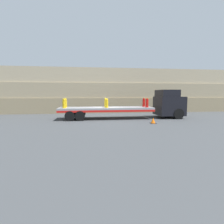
{
  "coord_description": "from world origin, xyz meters",
  "views": [
    {
      "loc": [
        -1.65,
        -17.62,
        2.49
      ],
      "look_at": [
        0.59,
        0.0,
        0.68
      ],
      "focal_mm": 28.0,
      "sensor_mm": 36.0,
      "label": 1
    }
  ],
  "objects_px": {
    "truck_cab": "(170,104)",
    "traffic_cone": "(153,121)",
    "fire_hydrant_yellow_near_1": "(107,103)",
    "fire_hydrant_yellow_far_0": "(65,103)",
    "fire_hydrant_red_far_2": "(144,102)",
    "flatbed_trailer": "(101,109)",
    "fire_hydrant_yellow_far_1": "(106,103)",
    "fire_hydrant_red_near_2": "(147,103)",
    "fire_hydrant_yellow_near_0": "(64,103)"
  },
  "relations": [
    {
      "from": "flatbed_trailer",
      "to": "fire_hydrant_yellow_near_0",
      "type": "distance_m",
      "value": 3.63
    },
    {
      "from": "traffic_cone",
      "to": "fire_hydrant_red_near_2",
      "type": "bearing_deg",
      "value": 82.34
    },
    {
      "from": "flatbed_trailer",
      "to": "fire_hydrant_red_near_2",
      "type": "distance_m",
      "value": 4.75
    },
    {
      "from": "fire_hydrant_yellow_far_0",
      "to": "traffic_cone",
      "type": "relative_size",
      "value": 1.84
    },
    {
      "from": "fire_hydrant_yellow_near_1",
      "to": "fire_hydrant_red_far_2",
      "type": "bearing_deg",
      "value": 14.52
    },
    {
      "from": "truck_cab",
      "to": "fire_hydrant_yellow_near_0",
      "type": "bearing_deg",
      "value": -177.2
    },
    {
      "from": "truck_cab",
      "to": "fire_hydrant_yellow_near_0",
      "type": "distance_m",
      "value": 10.89
    },
    {
      "from": "fire_hydrant_yellow_near_0",
      "to": "fire_hydrant_red_near_2",
      "type": "xyz_separation_m",
      "value": [
        8.21,
        0.0,
        0.0
      ]
    },
    {
      "from": "truck_cab",
      "to": "fire_hydrant_yellow_far_0",
      "type": "bearing_deg",
      "value": 177.2
    },
    {
      "from": "fire_hydrant_yellow_near_1",
      "to": "fire_hydrant_yellow_far_1",
      "type": "xyz_separation_m",
      "value": [
        0.0,
        1.06,
        0.0
      ]
    },
    {
      "from": "traffic_cone",
      "to": "truck_cab",
      "type": "bearing_deg",
      "value": 47.93
    },
    {
      "from": "fire_hydrant_yellow_far_0",
      "to": "traffic_cone",
      "type": "height_order",
      "value": "fire_hydrant_yellow_far_0"
    },
    {
      "from": "fire_hydrant_red_far_2",
      "to": "truck_cab",
      "type": "bearing_deg",
      "value": -11.25
    },
    {
      "from": "fire_hydrant_yellow_near_0",
      "to": "fire_hydrant_yellow_near_1",
      "type": "distance_m",
      "value": 4.1
    },
    {
      "from": "fire_hydrant_yellow_near_1",
      "to": "fire_hydrant_yellow_far_1",
      "type": "bearing_deg",
      "value": 90.0
    },
    {
      "from": "truck_cab",
      "to": "fire_hydrant_yellow_far_1",
      "type": "height_order",
      "value": "truck_cab"
    },
    {
      "from": "flatbed_trailer",
      "to": "fire_hydrant_red_far_2",
      "type": "relative_size",
      "value": 10.34
    },
    {
      "from": "fire_hydrant_yellow_far_1",
      "to": "fire_hydrant_yellow_far_0",
      "type": "bearing_deg",
      "value": 180.0
    },
    {
      "from": "traffic_cone",
      "to": "fire_hydrant_red_far_2",
      "type": "bearing_deg",
      "value": 84.4
    },
    {
      "from": "flatbed_trailer",
      "to": "fire_hydrant_yellow_far_1",
      "type": "height_order",
      "value": "fire_hydrant_yellow_far_1"
    },
    {
      "from": "fire_hydrant_yellow_near_1",
      "to": "fire_hydrant_yellow_far_1",
      "type": "distance_m",
      "value": 1.06
    },
    {
      "from": "fire_hydrant_yellow_near_0",
      "to": "fire_hydrant_red_far_2",
      "type": "relative_size",
      "value": 1.0
    },
    {
      "from": "truck_cab",
      "to": "traffic_cone",
      "type": "relative_size",
      "value": 5.98
    },
    {
      "from": "fire_hydrant_yellow_near_1",
      "to": "fire_hydrant_red_near_2",
      "type": "relative_size",
      "value": 1.0
    },
    {
      "from": "truck_cab",
      "to": "traffic_cone",
      "type": "xyz_separation_m",
      "value": [
        -3.05,
        -3.38,
        -1.27
      ]
    },
    {
      "from": "fire_hydrant_yellow_far_1",
      "to": "traffic_cone",
      "type": "bearing_deg",
      "value": -46.46
    },
    {
      "from": "traffic_cone",
      "to": "flatbed_trailer",
      "type": "bearing_deg",
      "value": 141.73
    },
    {
      "from": "fire_hydrant_yellow_near_0",
      "to": "fire_hydrant_red_far_2",
      "type": "xyz_separation_m",
      "value": [
        8.21,
        1.06,
        0.0
      ]
    },
    {
      "from": "traffic_cone",
      "to": "fire_hydrant_yellow_far_1",
      "type": "bearing_deg",
      "value": 133.54
    },
    {
      "from": "fire_hydrant_yellow_near_0",
      "to": "fire_hydrant_yellow_far_1",
      "type": "distance_m",
      "value": 4.24
    },
    {
      "from": "fire_hydrant_red_near_2",
      "to": "traffic_cone",
      "type": "relative_size",
      "value": 1.84
    },
    {
      "from": "fire_hydrant_yellow_far_0",
      "to": "fire_hydrant_red_far_2",
      "type": "xyz_separation_m",
      "value": [
        8.21,
        0.0,
        0.0
      ]
    },
    {
      "from": "flatbed_trailer",
      "to": "fire_hydrant_yellow_near_1",
      "type": "distance_m",
      "value": 1.02
    },
    {
      "from": "fire_hydrant_red_far_2",
      "to": "traffic_cone",
      "type": "distance_m",
      "value": 4.17
    },
    {
      "from": "truck_cab",
      "to": "fire_hydrant_yellow_far_0",
      "type": "distance_m",
      "value": 10.89
    },
    {
      "from": "fire_hydrant_yellow_far_0",
      "to": "traffic_cone",
      "type": "xyz_separation_m",
      "value": [
        7.82,
        -3.91,
        -1.38
      ]
    },
    {
      "from": "fire_hydrant_yellow_near_1",
      "to": "traffic_cone",
      "type": "distance_m",
      "value": 4.88
    },
    {
      "from": "fire_hydrant_yellow_near_0",
      "to": "fire_hydrant_red_far_2",
      "type": "bearing_deg",
      "value": 7.38
    },
    {
      "from": "fire_hydrant_yellow_far_1",
      "to": "fire_hydrant_red_near_2",
      "type": "distance_m",
      "value": 4.24
    },
    {
      "from": "fire_hydrant_yellow_near_1",
      "to": "fire_hydrant_red_near_2",
      "type": "bearing_deg",
      "value": 0.0
    },
    {
      "from": "truck_cab",
      "to": "traffic_cone",
      "type": "distance_m",
      "value": 4.73
    },
    {
      "from": "fire_hydrant_yellow_near_1",
      "to": "traffic_cone",
      "type": "xyz_separation_m",
      "value": [
        3.72,
        -2.85,
        -1.38
      ]
    },
    {
      "from": "truck_cab",
      "to": "fire_hydrant_red_near_2",
      "type": "xyz_separation_m",
      "value": [
        -2.67,
        -0.53,
        0.11
      ]
    },
    {
      "from": "fire_hydrant_red_near_2",
      "to": "fire_hydrant_yellow_far_1",
      "type": "bearing_deg",
      "value": 165.48
    },
    {
      "from": "fire_hydrant_red_far_2",
      "to": "flatbed_trailer",
      "type": "bearing_deg",
      "value": -173.51
    },
    {
      "from": "fire_hydrant_yellow_far_1",
      "to": "truck_cab",
      "type": "bearing_deg",
      "value": -4.48
    },
    {
      "from": "truck_cab",
      "to": "fire_hydrant_red_far_2",
      "type": "height_order",
      "value": "truck_cab"
    },
    {
      "from": "fire_hydrant_red_near_2",
      "to": "fire_hydrant_yellow_near_0",
      "type": "bearing_deg",
      "value": 180.0
    },
    {
      "from": "flatbed_trailer",
      "to": "fire_hydrant_yellow_far_0",
      "type": "xyz_separation_m",
      "value": [
        -3.53,
        0.53,
        0.66
      ]
    },
    {
      "from": "fire_hydrant_yellow_near_1",
      "to": "fire_hydrant_red_far_2",
      "type": "relative_size",
      "value": 1.0
    }
  ]
}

